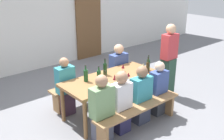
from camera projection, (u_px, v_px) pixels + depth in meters
name	position (u px, v px, depth m)	size (l,w,h in m)	color
ground_plane	(112.00, 113.00, 5.16)	(24.00, 24.00, 0.00)	slate
back_wall	(31.00, 11.00, 6.99)	(14.00, 0.20, 3.20)	silver
wooden_door	(89.00, 25.00, 8.14)	(0.90, 0.06, 2.10)	brown
tasting_table	(112.00, 82.00, 4.93)	(1.90, 0.83, 0.75)	olive
bench_near	(139.00, 111.00, 4.53)	(1.80, 0.30, 0.45)	#9E7247
bench_far	(90.00, 85.00, 5.55)	(1.80, 0.30, 0.45)	#9E7247
wine_bottle_0	(148.00, 65.00, 5.20)	(0.07, 0.07, 0.32)	#194723
wine_bottle_1	(148.00, 67.00, 5.12)	(0.06, 0.06, 0.31)	#332814
wine_bottle_2	(105.00, 69.00, 4.99)	(0.07, 0.07, 0.32)	#143319
wine_bottle_3	(99.00, 76.00, 4.70)	(0.08, 0.08, 0.28)	#194723
wine_bottle_4	(105.00, 80.00, 4.49)	(0.06, 0.06, 0.29)	#332814
wine_bottle_5	(86.00, 75.00, 4.69)	(0.08, 0.08, 0.31)	#194723
wine_glass_0	(128.00, 75.00, 4.77)	(0.06, 0.06, 0.14)	silver
wine_glass_1	(143.00, 65.00, 5.19)	(0.07, 0.07, 0.16)	silver
wine_glass_2	(123.00, 66.00, 5.15)	(0.06, 0.06, 0.16)	silver
wine_glass_3	(115.00, 78.00, 4.58)	(0.06, 0.06, 0.18)	silver
seated_guest_near_0	(102.00, 111.00, 4.15)	(0.38, 0.24, 1.15)	#505366
seated_guest_near_1	(121.00, 103.00, 4.40)	(0.34, 0.24, 1.11)	#2A284F
seated_guest_near_2	(141.00, 96.00, 4.70)	(0.39, 0.24, 1.08)	#353A4F
seated_guest_near_3	(158.00, 90.00, 4.98)	(0.34, 0.24, 1.06)	#34373F
seated_guest_far_0	(66.00, 88.00, 4.97)	(0.34, 0.24, 1.14)	#4B3147
seated_guest_far_1	(119.00, 71.00, 5.77)	(0.39, 0.24, 1.16)	#513461
standing_host	(168.00, 61.00, 5.66)	(0.35, 0.24, 1.60)	#2A4A39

